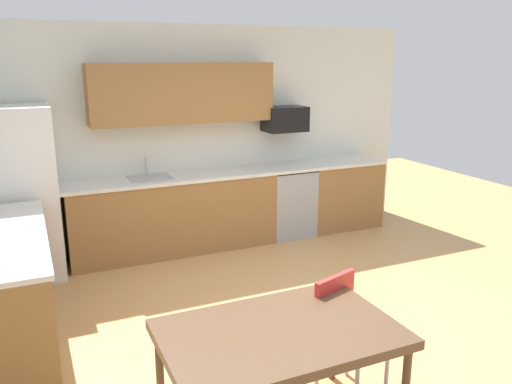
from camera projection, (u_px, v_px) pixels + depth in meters
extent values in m
plane|color=tan|center=(303.00, 328.00, 4.56)|extent=(12.00, 12.00, 0.00)
cube|color=silver|center=(203.00, 135.00, 6.55)|extent=(5.80, 0.10, 2.70)
cube|color=olive|center=(174.00, 215.00, 6.27)|extent=(2.49, 0.60, 0.90)
cube|color=olive|center=(340.00, 195.00, 7.22)|extent=(1.06, 0.60, 0.90)
cube|color=olive|center=(11.00, 292.00, 4.23)|extent=(0.60, 2.00, 0.90)
cube|color=silver|center=(213.00, 174.00, 6.35)|extent=(4.80, 0.64, 0.04)
cube|color=silver|center=(3.00, 237.00, 4.11)|extent=(0.64, 2.00, 0.04)
cube|color=olive|center=(183.00, 93.00, 6.10)|extent=(2.20, 0.34, 0.70)
cube|color=white|center=(19.00, 194.00, 5.42)|extent=(0.76, 0.70, 1.84)
cube|color=#999BA0|center=(287.00, 202.00, 6.89)|extent=(0.60, 0.60, 0.88)
cube|color=black|center=(288.00, 169.00, 6.77)|extent=(0.60, 0.60, 0.03)
cube|color=black|center=(285.00, 119.00, 6.70)|extent=(0.54, 0.36, 0.32)
cube|color=#A5A8AD|center=(150.00, 183.00, 6.06)|extent=(0.48, 0.40, 0.14)
cylinder|color=#B2B5BA|center=(146.00, 167.00, 6.17)|extent=(0.02, 0.02, 0.24)
cube|color=brown|center=(280.00, 334.00, 3.07)|extent=(1.40, 0.90, 0.06)
cylinder|color=brown|center=(160.00, 380.00, 3.25)|extent=(0.05, 0.05, 0.69)
cylinder|color=brown|center=(333.00, 336.00, 3.76)|extent=(0.05, 0.05, 0.69)
cube|color=red|center=(354.00, 338.00, 3.53)|extent=(0.50, 0.50, 0.05)
cube|color=red|center=(334.00, 302.00, 3.61)|extent=(0.37, 0.15, 0.40)
cylinder|color=#B2B2B7|center=(387.00, 370.00, 3.58)|extent=(0.03, 0.03, 0.42)
cylinder|color=#B2B2B7|center=(317.00, 368.00, 3.61)|extent=(0.03, 0.03, 0.42)
cylinder|color=#B2B2B7|center=(348.00, 350.00, 3.83)|extent=(0.03, 0.03, 0.42)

